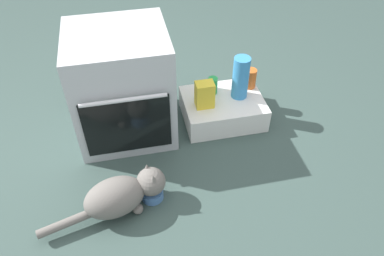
{
  "coord_description": "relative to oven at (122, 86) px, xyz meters",
  "views": [
    {
      "loc": [
        0.07,
        -1.57,
        1.76
      ],
      "look_at": [
        0.41,
        0.03,
        0.25
      ],
      "focal_mm": 35.1,
      "sensor_mm": 36.0,
      "label": 1
    }
  ],
  "objects": [
    {
      "name": "food_bowl",
      "position": [
        0.08,
        -0.62,
        -0.32
      ],
      "size": [
        0.13,
        0.13,
        0.08
      ],
      "color": "#4C7AB7",
      "rests_on": "ground"
    },
    {
      "name": "snack_bag",
      "position": [
        0.52,
        -0.07,
        -0.1
      ],
      "size": [
        0.12,
        0.09,
        0.18
      ],
      "primitive_type": "cube",
      "color": "yellow",
      "rests_on": "pantry_cabinet"
    },
    {
      "name": "pantry_cabinet",
      "position": [
        0.66,
        -0.03,
        -0.27
      ],
      "size": [
        0.54,
        0.42,
        0.17
      ],
      "primitive_type": "cube",
      "color": "white",
      "rests_on": "ground"
    },
    {
      "name": "oven",
      "position": [
        0.0,
        0.0,
        0.0
      ],
      "size": [
        0.6,
        0.61,
        0.72
      ],
      "color": "#B7BABF",
      "rests_on": "ground"
    },
    {
      "name": "sauce_jar",
      "position": [
        0.88,
        0.06,
        -0.12
      ],
      "size": [
        0.08,
        0.08,
        0.14
      ],
      "primitive_type": "cylinder",
      "color": "#D16023",
      "rests_on": "pantry_cabinet"
    },
    {
      "name": "soda_can",
      "position": [
        0.6,
        0.05,
        -0.13
      ],
      "size": [
        0.07,
        0.07,
        0.12
      ],
      "primitive_type": "cylinder",
      "color": "green",
      "rests_on": "pantry_cabinet"
    },
    {
      "name": "cat",
      "position": [
        -0.08,
        -0.66,
        -0.23
      ],
      "size": [
        0.7,
        0.29,
        0.24
      ],
      "rotation": [
        0.0,
        0.0,
        0.26
      ],
      "color": "slate",
      "rests_on": "ground"
    },
    {
      "name": "water_bottle",
      "position": [
        0.77,
        -0.02,
        -0.04
      ],
      "size": [
        0.11,
        0.11,
        0.3
      ],
      "primitive_type": "cylinder",
      "color": "#388CD1",
      "rests_on": "pantry_cabinet"
    },
    {
      "name": "ground",
      "position": [
        -0.04,
        -0.38,
        -0.36
      ],
      "size": [
        8.0,
        8.0,
        0.0
      ],
      "primitive_type": "plane",
      "color": "#384C47"
    }
  ]
}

